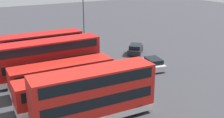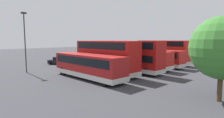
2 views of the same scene
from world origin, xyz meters
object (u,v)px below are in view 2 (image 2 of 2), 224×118
Objects in this scene: bus_double_decker_near_end at (163,51)px; bus_double_decker_fifth at (106,57)px; bus_double_decker_fourth at (126,55)px; car_hatchback_silver at (59,60)px; bus_single_deck_sixth at (88,65)px; bus_single_deck_third at (140,59)px; lamp_post_tall at (25,38)px; bus_single_deck_second at (154,57)px; car_small_green at (92,59)px.

bus_double_decker_fifth is (14.78, -0.33, -0.00)m from bus_double_decker_near_end.
bus_double_decker_fourth and bus_double_decker_fifth have the same top height.
bus_double_decker_fourth is 2.89× the size of car_hatchback_silver.
bus_double_decker_fifth is 14.06m from car_hatchback_silver.
bus_single_deck_sixth is at bearing 0.16° from bus_double_decker_near_end.
bus_single_deck_third is 17.66m from lamp_post_tall.
bus_single_deck_third is at bearing 114.84° from car_hatchback_silver.
bus_single_deck_second is 7.35m from bus_double_decker_fourth.
car_small_green is at bearing 163.05° from car_hatchback_silver.
bus_double_decker_near_end is 0.95× the size of bus_single_deck_sixth.
bus_double_decker_fourth is at bearing 1.73° from bus_single_deck_third.
bus_double_decker_near_end is 3.75m from bus_single_deck_second.
bus_double_decker_near_end is at bearing -173.52° from bus_single_deck_second.
bus_double_decker_fourth is 1.07× the size of bus_single_deck_sixth.
bus_double_decker_near_end is 19.93m from car_hatchback_silver.
lamp_post_tall reaches higher than bus_double_decker_fifth.
car_hatchback_silver is at bearing -55.18° from bus_single_deck_second.
car_hatchback_silver is at bearing -93.90° from bus_double_decker_fifth.
lamp_post_tall is at bearing -69.16° from bus_single_deck_sixth.
bus_double_decker_fourth is 7.26m from bus_single_deck_sixth.
bus_double_decker_near_end is 14.36m from car_small_green.
bus_double_decker_fifth is at bearing -1.26° from bus_double_decker_near_end.
bus_double_decker_fourth is at bearing 138.60° from lamp_post_tall.
car_hatchback_silver is 10.18m from lamp_post_tall.
bus_single_deck_third is 12.21m from car_small_green.
bus_double_decker_fifth is (11.14, -0.74, 0.83)m from bus_single_deck_second.
bus_single_deck_second reaches higher than car_hatchback_silver.
bus_single_deck_sixth is (10.88, 0.13, 0.00)m from bus_single_deck_third.
bus_double_decker_near_end is 14.78m from bus_double_decker_fifth.
bus_single_deck_sixth is at bearing 73.19° from car_hatchback_silver.
bus_single_deck_second is 14.52m from bus_single_deck_sixth.
car_small_green is at bearing -169.48° from lamp_post_tall.
bus_single_deck_second is (3.64, 0.41, -0.83)m from bus_double_decker_near_end.
bus_double_decker_fifth reaches higher than bus_single_deck_second.
bus_single_deck_third is 10.88m from bus_single_deck_sixth.
bus_single_deck_second is 2.48× the size of car_small_green.
car_hatchback_silver is (-4.32, -14.29, -0.92)m from bus_single_deck_sixth.
car_small_green is (-7.49, -11.92, -1.75)m from bus_double_decker_fifth.
bus_double_decker_near_end reaches higher than bus_single_deck_sixth.
bus_single_deck_third is (7.27, -0.08, -0.83)m from bus_double_decker_near_end.
lamp_post_tall reaches higher than bus_single_deck_third.
bus_single_deck_second is 17.87m from car_hatchback_silver.
bus_double_decker_near_end and bus_double_decker_fourth have the same top height.
lamp_post_tall is at bearing -28.75° from bus_single_deck_second.
bus_double_decker_fifth is 2.50× the size of car_hatchback_silver.
bus_single_deck_third is 0.93× the size of bus_double_decker_fourth.
bus_single_deck_second is at bearing 172.32° from bus_single_deck_third.
bus_double_decker_fifth reaches higher than bus_single_deck_third.
bus_double_decker_near_end is 2.58× the size of car_hatchback_silver.
bus_single_deck_second is 0.90× the size of bus_double_decker_fourth.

